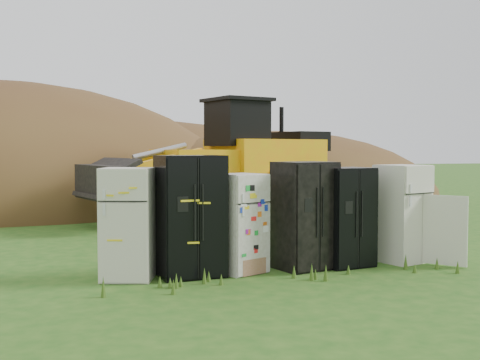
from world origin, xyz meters
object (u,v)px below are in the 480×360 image
object	(u,v)px
wheel_loader	(211,160)
fridge_sticker	(240,223)
fridge_dark_mid	(305,215)
fridge_black_right	(345,217)
fridge_open_door	(402,213)
fridge_black_side	(190,216)
fridge_leftmost	(128,224)

from	to	relation	value
wheel_loader	fridge_sticker	bearing A→B (deg)	-116.08
fridge_dark_mid	fridge_black_right	distance (m)	0.76
fridge_dark_mid	wheel_loader	bearing A→B (deg)	74.78
fridge_open_door	fridge_black_side	bearing A→B (deg)	162.36
fridge_leftmost	fridge_black_side	distance (m)	0.99
fridge_leftmost	fridge_sticker	bearing A→B (deg)	18.01
fridge_dark_mid	wheel_loader	xyz separation A→B (m)	(0.13, 6.83, 0.82)
fridge_leftmost	fridge_sticker	world-z (taller)	fridge_leftmost
fridge_black_side	fridge_black_right	distance (m)	2.74
fridge_leftmost	fridge_black_right	xyz separation A→B (m)	(3.73, -0.05, -0.02)
fridge_dark_mid	fridge_black_right	xyz separation A→B (m)	(0.76, 0.00, -0.05)
fridge_leftmost	fridge_open_door	bearing A→B (deg)	18.47
fridge_black_right	fridge_open_door	size ratio (longest dim) A/B	0.98
fridge_dark_mid	fridge_open_door	bearing A→B (deg)	-12.79
fridge_dark_mid	fridge_open_door	xyz separation A→B (m)	(1.92, 0.05, -0.03)
fridge_sticker	fridge_black_right	size ratio (longest dim) A/B	0.95
fridge_leftmost	fridge_black_side	world-z (taller)	fridge_black_side
fridge_black_side	fridge_open_door	xyz separation A→B (m)	(3.91, 0.05, -0.09)
fridge_black_right	fridge_sticker	bearing A→B (deg)	168.72
fridge_leftmost	fridge_black_right	distance (m)	3.73
fridge_open_door	fridge_leftmost	bearing A→B (deg)	161.60
fridge_leftmost	fridge_sticker	xyz separation A→B (m)	(1.82, -0.01, -0.06)
fridge_black_side	fridge_sticker	bearing A→B (deg)	-2.28
fridge_black_right	fridge_open_door	distance (m)	1.17
fridge_open_door	wheel_loader	xyz separation A→B (m)	(-1.80, 6.78, 0.86)
fridge_leftmost	fridge_dark_mid	size ratio (longest dim) A/B	0.96
fridge_dark_mid	fridge_leftmost	bearing A→B (deg)	164.96
fridge_sticker	fridge_black_side	bearing A→B (deg)	158.32
fridge_sticker	fridge_open_door	xyz separation A→B (m)	(3.07, 0.02, 0.06)
fridge_open_door	fridge_black_right	bearing A→B (deg)	163.85
fridge_leftmost	fridge_sticker	size ratio (longest dim) A/B	1.07
fridge_sticker	wheel_loader	bearing A→B (deg)	55.16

